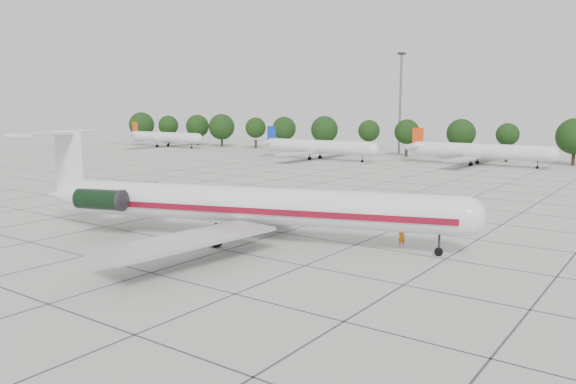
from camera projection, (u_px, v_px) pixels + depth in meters
name	position (u px, v px, depth m)	size (l,w,h in m)	color
ground	(282.00, 233.00, 53.27)	(260.00, 260.00, 0.00)	#B3B3AC
apron_joints	(358.00, 210.00, 65.33)	(170.00, 170.00, 0.02)	#383838
main_airliner	(234.00, 204.00, 49.56)	(40.02, 30.51, 9.61)	silver
ground_crew	(402.00, 237.00, 48.04)	(0.60, 0.39, 1.64)	orange
bg_airliner_a	(164.00, 137.00, 168.50)	(28.24, 27.20, 7.40)	silver
bg_airliner_b	(318.00, 147.00, 127.44)	(28.24, 27.20, 7.40)	silver
bg_airliner_c	(479.00, 151.00, 114.79)	(28.24, 27.20, 7.40)	silver
tree_line	(461.00, 133.00, 127.44)	(249.86, 8.44, 10.22)	#332114
floodlight_mast	(400.00, 98.00, 142.37)	(1.60, 1.60, 25.45)	slate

